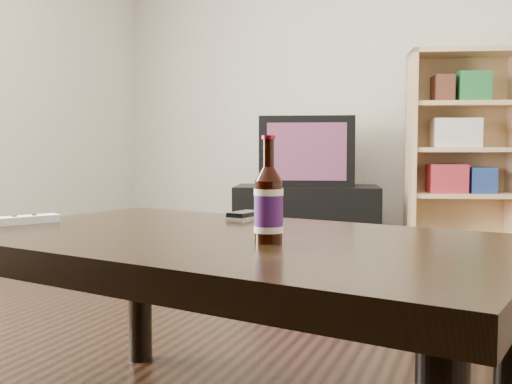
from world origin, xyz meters
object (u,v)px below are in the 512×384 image
(tv_stand, at_px, (307,214))
(bookshelf, at_px, (460,146))
(tv, at_px, (307,152))
(beer_bottle, at_px, (269,205))
(phone, at_px, (244,215))
(coffee_table, at_px, (231,263))
(remote, at_px, (23,220))

(tv_stand, bearing_deg, bookshelf, -4.70)
(tv, distance_m, beer_bottle, 3.35)
(tv_stand, relative_size, phone, 8.62)
(coffee_table, relative_size, remote, 7.62)
(tv_stand, xyz_separation_m, bookshelf, (1.12, 0.20, 0.53))
(phone, bearing_deg, beer_bottle, -51.09)
(remote, bearing_deg, coffee_table, 29.81)
(bookshelf, bearing_deg, tv_stand, 174.53)
(tv_stand, bearing_deg, coffee_table, -92.33)
(tv, relative_size, beer_bottle, 3.37)
(tv_stand, distance_m, bookshelf, 1.25)
(coffee_table, xyz_separation_m, phone, (-0.10, 0.35, 0.08))
(bookshelf, xyz_separation_m, beer_bottle, (-0.28, -3.45, -0.16))
(tv, xyz_separation_m, remote, (0.08, -3.17, -0.19))
(tv_stand, height_order, tv, tv)
(tv, distance_m, remote, 3.17)
(phone, bearing_deg, coffee_table, -62.72)
(bookshelf, distance_m, remote, 3.54)
(coffee_table, bearing_deg, tv, 102.75)
(bookshelf, relative_size, remote, 7.35)
(tv_stand, bearing_deg, remote, -103.62)
(coffee_table, bearing_deg, beer_bottle, -31.78)
(beer_bottle, xyz_separation_m, remote, (-0.76, 0.08, -0.07))
(beer_bottle, bearing_deg, tv, 104.54)
(coffee_table, height_order, beer_bottle, beer_bottle)
(beer_bottle, xyz_separation_m, phone, (-0.23, 0.42, -0.07))
(bookshelf, height_order, remote, bookshelf)
(tv_stand, xyz_separation_m, coffee_table, (0.72, -3.17, 0.22))
(remote, bearing_deg, beer_bottle, 24.00)
(beer_bottle, relative_size, phone, 1.86)
(beer_bottle, bearing_deg, phone, 118.42)
(tv_stand, height_order, beer_bottle, beer_bottle)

